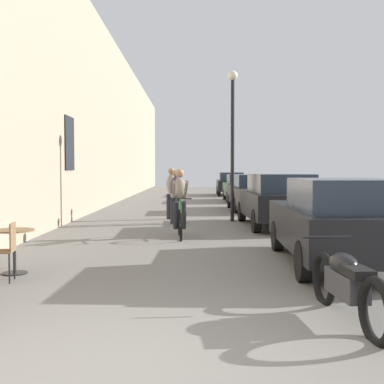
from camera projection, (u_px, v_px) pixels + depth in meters
The scene contains 14 objects.
ground_plane at pixel (106, 374), 4.07m from camera, with size 88.00×88.00×0.00m, color slate.
building_facade_left at pixel (78, 104), 17.87m from camera, with size 0.54×68.00×8.18m.
cafe_table_mid at pixel (15, 242), 7.97m from camera, with size 0.64×0.64×0.72m.
cafe_chair_mid_toward_wall at pixel (6, 248), 7.41m from camera, with size 0.42×0.42×0.89m.
cyclist_on_bicycle at pixel (180, 205), 12.32m from camera, with size 0.52×1.76×1.74m.
pedestrian_near at pixel (176, 193), 15.28m from camera, with size 0.38×0.30×1.69m.
pedestrian_mid at pixel (172, 190), 16.80m from camera, with size 0.35×0.26×1.76m.
street_lamp at pixel (233, 126), 15.98m from camera, with size 0.32×0.32×4.90m.
parked_car_nearest at pixel (337, 221), 8.65m from camera, with size 1.94×4.38×1.54m.
parked_car_second at pixel (277, 199), 14.51m from camera, with size 1.98×4.46×1.57m.
parked_car_third at pixel (253, 192), 20.36m from camera, with size 1.84×4.23×1.49m.
parked_car_fourth at pixel (241, 187), 26.42m from camera, with size 1.74×4.07×1.45m.
parked_car_fifth at pixel (231, 183), 32.57m from camera, with size 1.88×4.30×1.52m.
parked_motorcycle at pixel (348, 285), 5.50m from camera, with size 0.62×2.15×0.92m.
Camera 1 is at (0.71, -4.00, 1.69)m, focal length 46.04 mm.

